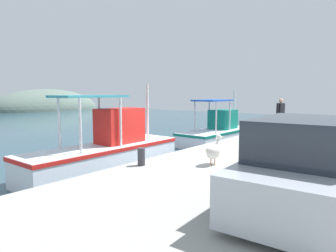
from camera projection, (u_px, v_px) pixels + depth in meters
distant_hill_nearest at (47, 110)px, 47.87m from camera, size 17.89×9.90×6.70m
fishing_boat_second at (107, 151)px, 10.48m from camera, size 5.98×1.69×3.11m
fishing_boat_third at (218, 132)px, 16.63m from camera, size 5.33×2.07×2.95m
pelican at (214, 151)px, 8.28m from camera, size 0.95×0.39×0.82m
fisherman_standing at (280, 113)px, 15.59m from camera, size 0.65×0.31×1.69m
parked_car at (308, 167)px, 5.18m from camera, size 4.19×2.05×1.57m
mooring_bollard_second at (141, 157)px, 8.21m from camera, size 0.21×0.21×0.49m
mooring_bollard_third at (250, 132)px, 13.89m from camera, size 0.21×0.21×0.36m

